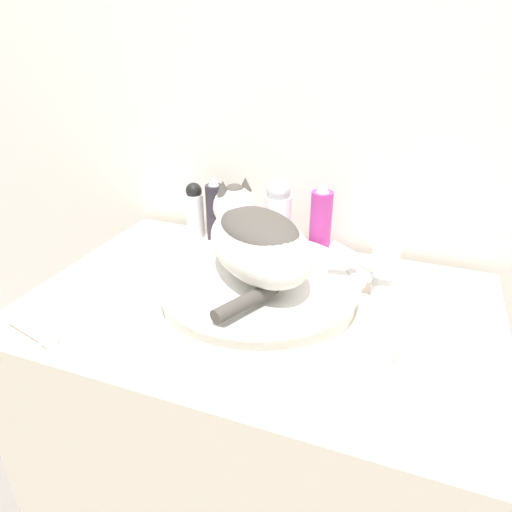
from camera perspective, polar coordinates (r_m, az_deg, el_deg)
wall_back at (r=1.17m, az=7.01°, el=19.76°), size 8.00×0.05×2.40m
vanity_counter at (r=1.24m, az=0.24°, el=-22.01°), size 0.97×0.63×0.82m
sink_basin at (r=0.97m, az=0.35°, el=-3.66°), size 0.43×0.43×0.06m
cat at (r=0.93m, az=-0.01°, el=2.23°), size 0.34×0.37×0.17m
faucet at (r=0.99m, az=15.08°, el=-1.48°), size 0.14×0.08×0.13m
hairspray_can_black at (r=1.22m, az=-5.18°, el=5.55°), size 0.05×0.05×0.18m
deodorant_stick at (r=1.25m, az=-7.64°, el=5.68°), size 0.05×0.05×0.15m
spray_bottle_trigger at (r=1.13m, az=8.07°, el=4.04°), size 0.05×0.05×0.19m
lotion_bottle_white at (r=1.15m, az=2.75°, el=5.07°), size 0.07×0.07×0.19m
cream_tube at (r=0.97m, az=-26.30°, el=-8.17°), size 0.14×0.06×0.03m
soap_bar at (r=0.85m, az=19.11°, el=-11.69°), size 0.06×0.05×0.02m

